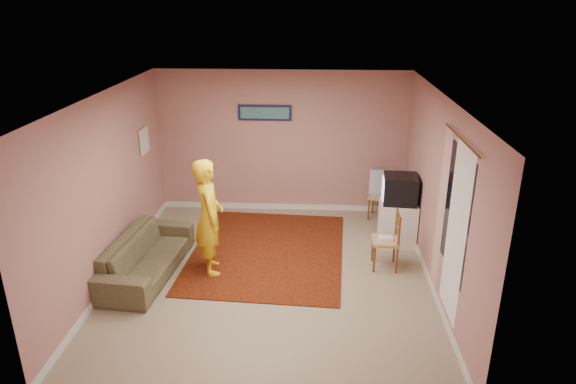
# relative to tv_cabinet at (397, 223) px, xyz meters

# --- Properties ---
(ground) EXTENTS (5.00, 5.00, 0.00)m
(ground) POSITION_rel_tv_cabinet_xyz_m (-1.95, -1.17, -0.36)
(ground) COLOR gray
(ground) RESTS_ON ground
(wall_back) EXTENTS (4.50, 0.02, 2.60)m
(wall_back) POSITION_rel_tv_cabinet_xyz_m (-1.95, 1.33, 0.94)
(wall_back) COLOR #A7736E
(wall_back) RESTS_ON ground
(wall_front) EXTENTS (4.50, 0.02, 2.60)m
(wall_front) POSITION_rel_tv_cabinet_xyz_m (-1.95, -3.67, 0.94)
(wall_front) COLOR #A7736E
(wall_front) RESTS_ON ground
(wall_left) EXTENTS (0.02, 5.00, 2.60)m
(wall_left) POSITION_rel_tv_cabinet_xyz_m (-4.20, -1.17, 0.94)
(wall_left) COLOR #A7736E
(wall_left) RESTS_ON ground
(wall_right) EXTENTS (0.02, 5.00, 2.60)m
(wall_right) POSITION_rel_tv_cabinet_xyz_m (0.30, -1.17, 0.94)
(wall_right) COLOR #A7736E
(wall_right) RESTS_ON ground
(ceiling) EXTENTS (4.50, 5.00, 0.02)m
(ceiling) POSITION_rel_tv_cabinet_xyz_m (-1.95, -1.17, 2.24)
(ceiling) COLOR silver
(ceiling) RESTS_ON wall_back
(baseboard_back) EXTENTS (4.50, 0.02, 0.10)m
(baseboard_back) POSITION_rel_tv_cabinet_xyz_m (-1.95, 1.32, -0.31)
(baseboard_back) COLOR silver
(baseboard_back) RESTS_ON ground
(baseboard_left) EXTENTS (0.02, 5.00, 0.10)m
(baseboard_left) POSITION_rel_tv_cabinet_xyz_m (-4.19, -1.17, -0.31)
(baseboard_left) COLOR silver
(baseboard_left) RESTS_ON ground
(baseboard_right) EXTENTS (0.02, 5.00, 0.10)m
(baseboard_right) POSITION_rel_tv_cabinet_xyz_m (0.29, -1.17, -0.31)
(baseboard_right) COLOR silver
(baseboard_right) RESTS_ON ground
(window) EXTENTS (0.01, 1.10, 1.50)m
(window) POSITION_rel_tv_cabinet_xyz_m (0.29, -2.07, 1.09)
(window) COLOR black
(window) RESTS_ON wall_right
(curtain_sheer) EXTENTS (0.01, 0.75, 2.10)m
(curtain_sheer) POSITION_rel_tv_cabinet_xyz_m (0.28, -2.22, 0.89)
(curtain_sheer) COLOR white
(curtain_sheer) RESTS_ON wall_right
(curtain_floral) EXTENTS (0.01, 0.35, 2.10)m
(curtain_floral) POSITION_rel_tv_cabinet_xyz_m (0.27, -1.52, 0.89)
(curtain_floral) COLOR beige
(curtain_floral) RESTS_ON wall_right
(curtain_rod) EXTENTS (0.02, 1.40, 0.02)m
(curtain_rod) POSITION_rel_tv_cabinet_xyz_m (0.25, -2.07, 1.96)
(curtain_rod) COLOR brown
(curtain_rod) RESTS_ON wall_right
(picture_back) EXTENTS (0.95, 0.04, 0.28)m
(picture_back) POSITION_rel_tv_cabinet_xyz_m (-2.25, 1.30, 1.49)
(picture_back) COLOR #121632
(picture_back) RESTS_ON wall_back
(picture_left) EXTENTS (0.04, 0.38, 0.42)m
(picture_left) POSITION_rel_tv_cabinet_xyz_m (-4.17, 0.43, 1.19)
(picture_left) COLOR beige
(picture_left) RESTS_ON wall_left
(area_rug) EXTENTS (2.51, 3.06, 0.02)m
(area_rug) POSITION_rel_tv_cabinet_xyz_m (-2.07, -0.42, -0.35)
(area_rug) COLOR black
(area_rug) RESTS_ON ground
(tv_cabinet) EXTENTS (0.56, 0.51, 0.72)m
(tv_cabinet) POSITION_rel_tv_cabinet_xyz_m (0.00, 0.00, 0.00)
(tv_cabinet) COLOR white
(tv_cabinet) RESTS_ON ground
(crt_tv) EXTENTS (0.57, 0.51, 0.45)m
(crt_tv) POSITION_rel_tv_cabinet_xyz_m (-0.01, 0.00, 0.58)
(crt_tv) COLOR black
(crt_tv) RESTS_ON tv_cabinet
(chair_a) EXTENTS (0.48, 0.47, 0.46)m
(chair_a) POSITION_rel_tv_cabinet_xyz_m (-0.16, 1.01, 0.16)
(chair_a) COLOR tan
(chair_a) RESTS_ON ground
(dvd_player) EXTENTS (0.39, 0.31, 0.06)m
(dvd_player) POSITION_rel_tv_cabinet_xyz_m (-0.16, 1.01, 0.11)
(dvd_player) COLOR silver
(dvd_player) RESTS_ON chair_a
(blue_throw) EXTENTS (0.42, 0.05, 0.44)m
(blue_throw) POSITION_rel_tv_cabinet_xyz_m (-0.16, 1.03, 0.33)
(blue_throw) COLOR #7D96CD
(blue_throw) RESTS_ON chair_a
(chair_b) EXTENTS (0.39, 0.41, 0.48)m
(chair_b) POSITION_rel_tv_cabinet_xyz_m (-0.29, -0.81, 0.18)
(chair_b) COLOR tan
(chair_b) RESTS_ON ground
(game_console) EXTENTS (0.21, 0.17, 0.04)m
(game_console) POSITION_rel_tv_cabinet_xyz_m (-0.29, -0.81, 0.12)
(game_console) COLOR white
(game_console) RESTS_ON chair_b
(sofa) EXTENTS (0.96, 2.05, 0.58)m
(sofa) POSITION_rel_tv_cabinet_xyz_m (-3.75, -1.17, -0.07)
(sofa) COLOR brown
(sofa) RESTS_ON ground
(person) EXTENTS (0.58, 0.72, 1.71)m
(person) POSITION_rel_tv_cabinet_xyz_m (-2.84, -1.04, 0.50)
(person) COLOR yellow
(person) RESTS_ON ground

